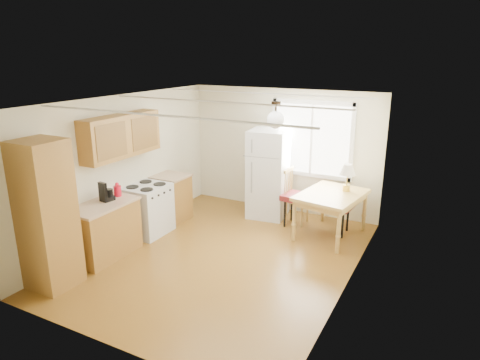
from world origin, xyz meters
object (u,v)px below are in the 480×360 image
Objects in this scene: refrigerator at (268,174)px; dining_table at (331,199)px; chair at (293,192)px; bench at (317,202)px.

dining_table is (1.39, -0.40, -0.17)m from refrigerator.
dining_table is at bearing -18.69° from chair.
dining_table reaches higher than bench.
chair is (-0.52, 0.12, 0.07)m from bench.
chair reaches higher than dining_table.
bench is 0.40m from dining_table.
bench is 1.27× the size of chair.
dining_table is at bearing -24.78° from bench.
chair is at bearing -17.23° from refrigerator.
dining_table is 0.89m from chair.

